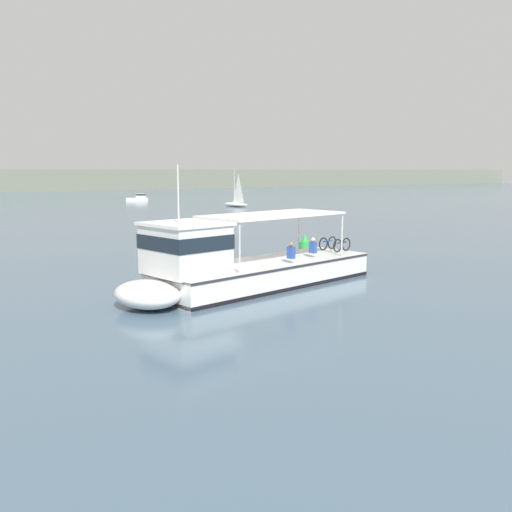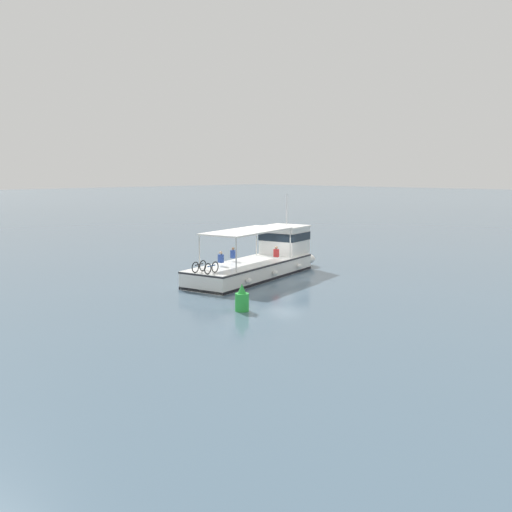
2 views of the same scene
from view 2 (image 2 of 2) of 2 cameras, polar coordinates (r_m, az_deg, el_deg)
The scene contains 3 objects.
ground_plane at distance 38.74m, azimuth 2.95°, elevation -1.92°, with size 400.00×400.00×0.00m, color slate.
ferry_main at distance 38.78m, azimuth 0.81°, elevation -0.38°, with size 13.07×5.71×5.32m.
channel_buoy at distance 28.76m, azimuth -1.41°, elevation -4.39°, with size 0.70×0.70×1.40m.
Camera 2 is at (28.48, 25.33, 6.93)m, focal length 40.22 mm.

